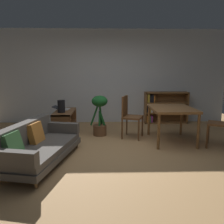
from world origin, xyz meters
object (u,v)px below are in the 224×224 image
desk_speaker (61,106)px  dining_table (172,111)px  open_laptop (62,109)px  dining_chair_near (129,114)px  potted_floor_plant (100,113)px  fabric_couch (35,145)px  dining_chair_far (224,121)px  bookshelf (163,107)px  media_console (65,123)px

desk_speaker → dining_table: (2.45, -0.43, -0.05)m
open_laptop → dining_chair_near: dining_chair_near is taller
open_laptop → potted_floor_plant: potted_floor_plant is taller
fabric_couch → dining_chair_far: (3.54, 0.66, 0.24)m
desk_speaker → dining_chair_far: size_ratio=0.29×
desk_speaker → dining_chair_far: dining_chair_far is taller
potted_floor_plant → fabric_couch: bearing=-122.2°
desk_speaker → bookshelf: (2.72, 1.42, -0.26)m
desk_speaker → dining_table: bearing=-10.0°
open_laptop → bookshelf: size_ratio=0.34×
fabric_couch → dining_chair_far: dining_chair_far is taller
potted_floor_plant → bookshelf: (1.84, 1.32, -0.08)m
fabric_couch → potted_floor_plant: bearing=57.8°
fabric_couch → open_laptop: (0.10, 1.98, 0.30)m
dining_chair_far → dining_table: bearing=152.4°
open_laptop → potted_floor_plant: 1.00m
dining_chair_near → fabric_couch: bearing=-139.8°
dining_table → bookshelf: size_ratio=0.91×
media_console → open_laptop: bearing=115.6°
fabric_couch → open_laptop: bearing=87.1°
fabric_couch → open_laptop: same height
dining_chair_near → bookshelf: (1.16, 1.53, -0.09)m
media_console → dining_chair_near: bearing=-11.8°
media_console → dining_chair_far: (3.34, -1.13, 0.26)m
dining_table → dining_chair_near: size_ratio=1.19×
fabric_couch → dining_chair_near: bearing=40.2°
media_console → dining_chair_near: dining_chair_near is taller
potted_floor_plant → dining_table: (1.57, -0.53, 0.13)m
dining_table → dining_chair_near: bearing=159.7°
media_console → dining_chair_far: size_ratio=1.09×
fabric_couch → dining_table: bearing=23.5°
potted_floor_plant → dining_table: size_ratio=0.83×
fabric_couch → dining_chair_far: size_ratio=2.01×
dining_table → dining_chair_near: dining_chair_near is taller
dining_table → desk_speaker: bearing=170.0°
dining_table → dining_chair_far: 1.04m
dining_table → bookshelf: 1.89m
dining_chair_far → open_laptop: bearing=158.9°
open_laptop → dining_chair_near: 1.71m
dining_chair_far → fabric_couch: bearing=-169.5°
desk_speaker → dining_table: desk_speaker is taller
potted_floor_plant → dining_chair_far: size_ratio=0.98×
media_console → potted_floor_plant: potted_floor_plant is taller
dining_chair_far → potted_floor_plant: bearing=157.9°
bookshelf → potted_floor_plant: bearing=-144.3°
open_laptop → bookshelf: (2.79, 1.01, -0.14)m
media_console → open_laptop: (-0.09, 0.20, 0.32)m
potted_floor_plant → media_console: bearing=172.0°
dining_chair_near → dining_chair_far: 1.98m
desk_speaker → potted_floor_plant: potted_floor_plant is taller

